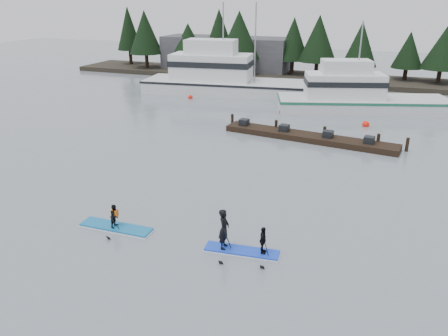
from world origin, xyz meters
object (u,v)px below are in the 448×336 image
(fishing_boat_medium, at_px, (358,104))
(paddleboard_duo, at_px, (238,237))
(fishing_boat_large, at_px, (226,86))
(floating_dock, at_px, (308,137))
(paddleboard_solo, at_px, (116,222))

(fishing_boat_medium, distance_m, paddleboard_duo, 27.96)
(fishing_boat_large, distance_m, fishing_boat_medium, 15.05)
(floating_dock, bearing_deg, paddleboard_solo, -101.82)
(fishing_boat_large, distance_m, paddleboard_duo, 33.32)
(fishing_boat_medium, distance_m, paddleboard_solo, 29.31)
(floating_dock, height_order, paddleboard_solo, paddleboard_solo)
(paddleboard_solo, bearing_deg, paddleboard_duo, 0.07)
(fishing_boat_large, bearing_deg, paddleboard_duo, -76.12)
(floating_dock, relative_size, paddleboard_duo, 4.06)
(paddleboard_solo, distance_m, paddleboard_duo, 6.10)
(floating_dock, bearing_deg, paddleboard_duo, -82.07)
(floating_dock, xyz_separation_m, paddleboard_solo, (-6.04, -16.97, 0.10))
(fishing_boat_large, xyz_separation_m, floating_dock, (11.99, -14.23, -0.63))
(fishing_boat_large, height_order, paddleboard_duo, fishing_boat_large)
(fishing_boat_large, height_order, paddleboard_solo, fishing_boat_large)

